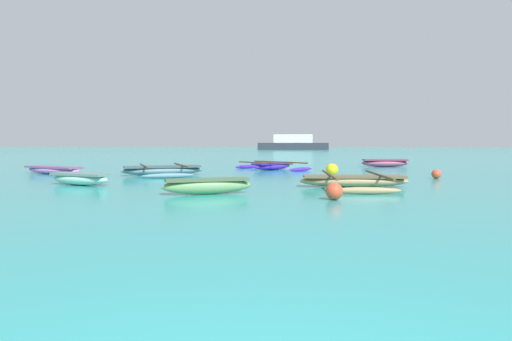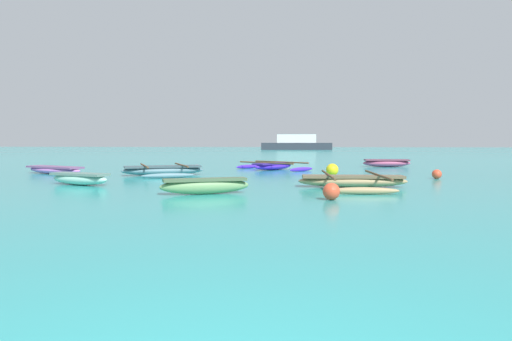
{
  "view_description": "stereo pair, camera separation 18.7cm",
  "coord_description": "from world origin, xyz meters",
  "px_view_note": "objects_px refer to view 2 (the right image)",
  "views": [
    {
      "loc": [
        0.17,
        -1.71,
        1.43
      ],
      "look_at": [
        -1.54,
        16.84,
        0.25
      ],
      "focal_mm": 32.0,
      "sensor_mm": 36.0,
      "label": 1
    },
    {
      "loc": [
        0.36,
        -1.69,
        1.43
      ],
      "look_at": [
        -1.54,
        16.84,
        0.25
      ],
      "focal_mm": 32.0,
      "sensor_mm": 36.0,
      "label": 2
    }
  ],
  "objects_px": {
    "moored_boat_4": "(353,181)",
    "moored_boat_5": "(273,166)",
    "moored_boat_6": "(163,170)",
    "distant_ferry": "(297,144)",
    "mooring_buoy_0": "(437,174)",
    "moored_boat_2": "(55,170)",
    "mooring_buoy_1": "(332,170)",
    "moored_boat_0": "(387,163)",
    "mooring_buoy_2": "(331,191)",
    "moored_boat_3": "(205,185)",
    "moored_boat_1": "(80,178)"
  },
  "relations": [
    {
      "from": "moored_boat_1",
      "to": "mooring_buoy_2",
      "type": "bearing_deg",
      "value": -1.06
    },
    {
      "from": "moored_boat_6",
      "to": "mooring_buoy_2",
      "type": "distance_m",
      "value": 10.09
    },
    {
      "from": "moored_boat_3",
      "to": "moored_boat_4",
      "type": "relative_size",
      "value": 0.58
    },
    {
      "from": "moored_boat_1",
      "to": "mooring_buoy_1",
      "type": "height_order",
      "value": "mooring_buoy_1"
    },
    {
      "from": "moored_boat_3",
      "to": "distant_ferry",
      "type": "relative_size",
      "value": 0.2
    },
    {
      "from": "moored_boat_0",
      "to": "moored_boat_3",
      "type": "xyz_separation_m",
      "value": [
        -7.39,
        -14.23,
        0.0
      ]
    },
    {
      "from": "moored_boat_0",
      "to": "moored_boat_5",
      "type": "bearing_deg",
      "value": -155.78
    },
    {
      "from": "mooring_buoy_2",
      "to": "moored_boat_3",
      "type": "bearing_deg",
      "value": 164.6
    },
    {
      "from": "moored_boat_6",
      "to": "distant_ferry",
      "type": "relative_size",
      "value": 0.32
    },
    {
      "from": "moored_boat_4",
      "to": "mooring_buoy_1",
      "type": "relative_size",
      "value": 8.13
    },
    {
      "from": "moored_boat_4",
      "to": "moored_boat_5",
      "type": "distance_m",
      "value": 9.18
    },
    {
      "from": "moored_boat_2",
      "to": "mooring_buoy_1",
      "type": "bearing_deg",
      "value": 25.61
    },
    {
      "from": "moored_boat_2",
      "to": "moored_boat_5",
      "type": "distance_m",
      "value": 10.28
    },
    {
      "from": "moored_boat_1",
      "to": "moored_boat_3",
      "type": "relative_size",
      "value": 0.97
    },
    {
      "from": "moored_boat_4",
      "to": "moored_boat_5",
      "type": "height_order",
      "value": "moored_boat_4"
    },
    {
      "from": "moored_boat_1",
      "to": "moored_boat_2",
      "type": "relative_size",
      "value": 0.71
    },
    {
      "from": "moored_boat_1",
      "to": "mooring_buoy_1",
      "type": "xyz_separation_m",
      "value": [
        8.56,
        4.89,
        0.04
      ]
    },
    {
      "from": "moored_boat_0",
      "to": "mooring_buoy_2",
      "type": "bearing_deg",
      "value": -108.36
    },
    {
      "from": "mooring_buoy_1",
      "to": "mooring_buoy_2",
      "type": "height_order",
      "value": "mooring_buoy_1"
    },
    {
      "from": "mooring_buoy_2",
      "to": "distant_ferry",
      "type": "xyz_separation_m",
      "value": [
        -1.77,
        69.54,
        0.89
      ]
    },
    {
      "from": "moored_boat_2",
      "to": "moored_boat_4",
      "type": "height_order",
      "value": "moored_boat_4"
    },
    {
      "from": "mooring_buoy_2",
      "to": "moored_boat_2",
      "type": "bearing_deg",
      "value": 145.82
    },
    {
      "from": "moored_boat_2",
      "to": "moored_boat_3",
      "type": "height_order",
      "value": "moored_boat_3"
    },
    {
      "from": "moored_boat_2",
      "to": "moored_boat_6",
      "type": "distance_m",
      "value": 5.06
    },
    {
      "from": "moored_boat_4",
      "to": "moored_boat_6",
      "type": "height_order",
      "value": "moored_boat_6"
    },
    {
      "from": "mooring_buoy_0",
      "to": "mooring_buoy_2",
      "type": "relative_size",
      "value": 0.86
    },
    {
      "from": "mooring_buoy_2",
      "to": "distant_ferry",
      "type": "relative_size",
      "value": 0.03
    },
    {
      "from": "moored_boat_3",
      "to": "moored_boat_5",
      "type": "bearing_deg",
      "value": 61.4
    },
    {
      "from": "moored_boat_3",
      "to": "moored_boat_6",
      "type": "distance_m",
      "value": 7.45
    },
    {
      "from": "moored_boat_5",
      "to": "mooring_buoy_2",
      "type": "bearing_deg",
      "value": -132.18
    },
    {
      "from": "moored_boat_5",
      "to": "moored_boat_4",
      "type": "bearing_deg",
      "value": -123.22
    },
    {
      "from": "moored_boat_4",
      "to": "mooring_buoy_1",
      "type": "bearing_deg",
      "value": 91.42
    },
    {
      "from": "moored_boat_4",
      "to": "moored_boat_6",
      "type": "bearing_deg",
      "value": 147.11
    },
    {
      "from": "mooring_buoy_1",
      "to": "moored_boat_4",
      "type": "bearing_deg",
      "value": -86.01
    },
    {
      "from": "moored_boat_4",
      "to": "distant_ferry",
      "type": "height_order",
      "value": "distant_ferry"
    },
    {
      "from": "moored_boat_6",
      "to": "moored_boat_2",
      "type": "bearing_deg",
      "value": 151.73
    },
    {
      "from": "moored_boat_2",
      "to": "mooring_buoy_0",
      "type": "height_order",
      "value": "mooring_buoy_0"
    },
    {
      "from": "moored_boat_3",
      "to": "moored_boat_1",
      "type": "bearing_deg",
      "value": 132.79
    },
    {
      "from": "mooring_buoy_0",
      "to": "mooring_buoy_2",
      "type": "height_order",
      "value": "mooring_buoy_2"
    },
    {
      "from": "moored_boat_1",
      "to": "moored_boat_5",
      "type": "height_order",
      "value": "moored_boat_5"
    },
    {
      "from": "moored_boat_0",
      "to": "moored_boat_5",
      "type": "height_order",
      "value": "moored_boat_0"
    },
    {
      "from": "mooring_buoy_0",
      "to": "mooring_buoy_1",
      "type": "xyz_separation_m",
      "value": [
        -3.9,
        1.13,
        0.08
      ]
    },
    {
      "from": "moored_boat_4",
      "to": "mooring_buoy_2",
      "type": "bearing_deg",
      "value": -107.44
    },
    {
      "from": "moored_boat_6",
      "to": "mooring_buoy_1",
      "type": "xyz_separation_m",
      "value": [
        7.15,
        0.35,
        0.04
      ]
    },
    {
      "from": "mooring_buoy_1",
      "to": "distant_ferry",
      "type": "height_order",
      "value": "distant_ferry"
    },
    {
      "from": "moored_boat_2",
      "to": "mooring_buoy_2",
      "type": "xyz_separation_m",
      "value": [
        11.67,
        -7.93,
        0.02
      ]
    },
    {
      "from": "mooring_buoy_1",
      "to": "moored_boat_3",
      "type": "bearing_deg",
      "value": -118.87
    },
    {
      "from": "moored_boat_2",
      "to": "moored_boat_6",
      "type": "relative_size",
      "value": 0.85
    },
    {
      "from": "moored_boat_6",
      "to": "distant_ferry",
      "type": "distance_m",
      "value": 62.13
    },
    {
      "from": "mooring_buoy_0",
      "to": "distant_ferry",
      "type": "relative_size",
      "value": 0.03
    }
  ]
}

